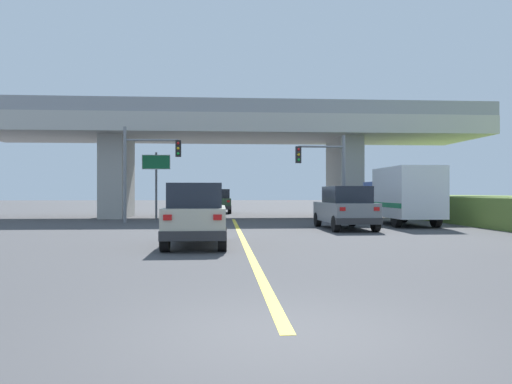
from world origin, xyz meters
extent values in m
plane|color=#424244|center=(0.00, 29.52, 0.00)|extent=(160.00, 160.00, 0.00)
cube|color=#B7B5AD|center=(0.00, 29.52, 6.16)|extent=(34.53, 8.18, 1.21)
cube|color=#A8A69F|center=(-8.00, 29.52, 2.78)|extent=(1.58, 4.91, 5.55)
cube|color=#A8A69F|center=(8.00, 29.52, 2.78)|extent=(1.58, 4.91, 5.55)
cube|color=gray|center=(0.00, 25.58, 7.22)|extent=(34.53, 0.20, 0.90)
cube|color=gray|center=(0.00, 33.46, 7.22)|extent=(34.53, 0.20, 0.90)
cube|color=yellow|center=(0.00, 13.29, 0.00)|extent=(0.20, 26.57, 0.01)
cube|color=#B7B29E|center=(-1.60, 10.51, 0.81)|extent=(1.86, 4.56, 0.90)
cube|color=#1E232D|center=(-1.60, 10.16, 1.64)|extent=(1.64, 2.51, 0.76)
cube|color=#2D2D30|center=(-1.60, 8.28, 0.50)|extent=(1.90, 0.20, 0.28)
cube|color=red|center=(-2.30, 8.21, 1.03)|extent=(0.24, 0.06, 0.16)
cube|color=red|center=(-0.90, 8.21, 1.03)|extent=(0.24, 0.06, 0.16)
cylinder|color=black|center=(-2.44, 12.24, 0.36)|extent=(0.26, 0.72, 0.72)
cylinder|color=black|center=(-0.77, 12.24, 0.36)|extent=(0.26, 0.72, 0.72)
cylinder|color=black|center=(-2.44, 8.78, 0.36)|extent=(0.26, 0.72, 0.72)
cylinder|color=black|center=(-0.77, 8.78, 0.36)|extent=(0.26, 0.72, 0.72)
cube|color=slate|center=(5.03, 17.45, 0.81)|extent=(2.11, 4.80, 0.90)
cube|color=#1E232D|center=(5.04, 17.09, 1.64)|extent=(1.81, 2.66, 0.76)
cube|color=#2D2D30|center=(5.09, 15.12, 0.50)|extent=(2.03, 0.25, 0.28)
cube|color=red|center=(4.35, 15.03, 1.03)|extent=(0.24, 0.07, 0.16)
cube|color=red|center=(5.84, 15.07, 1.03)|extent=(0.24, 0.07, 0.16)
cylinder|color=black|center=(4.10, 19.25, 0.36)|extent=(0.28, 0.73, 0.72)
cylinder|color=black|center=(5.88, 19.30, 0.36)|extent=(0.28, 0.73, 0.72)
cylinder|color=black|center=(4.19, 15.60, 0.36)|extent=(0.28, 0.73, 0.72)
cylinder|color=black|center=(5.97, 15.64, 0.36)|extent=(0.28, 0.73, 0.72)
cube|color=navy|center=(8.82, 22.66, 1.40)|extent=(2.20, 2.00, 1.90)
cube|color=silver|center=(8.82, 19.36, 1.74)|extent=(2.31, 4.61, 2.58)
cube|color=#197F4C|center=(8.82, 19.36, 1.10)|extent=(2.33, 4.52, 0.24)
cylinder|color=black|center=(7.82, 22.66, 0.45)|extent=(0.30, 0.90, 0.90)
cylinder|color=black|center=(9.82, 22.66, 0.45)|extent=(0.30, 0.90, 0.90)
cylinder|color=black|center=(7.82, 18.21, 0.45)|extent=(0.30, 0.90, 0.90)
cylinder|color=black|center=(9.82, 18.21, 0.45)|extent=(0.30, 0.90, 0.90)
cube|color=#2D4C33|center=(-0.90, 36.80, 0.81)|extent=(1.83, 4.33, 0.90)
cube|color=#1E232D|center=(-0.90, 36.48, 1.64)|extent=(1.61, 2.38, 0.76)
cube|color=#2D2D30|center=(-0.90, 34.69, 0.50)|extent=(1.87, 0.20, 0.28)
cube|color=red|center=(-1.58, 34.62, 1.03)|extent=(0.24, 0.06, 0.16)
cube|color=red|center=(-0.21, 34.62, 1.03)|extent=(0.24, 0.06, 0.16)
cylinder|color=black|center=(-1.71, 38.41, 0.36)|extent=(0.26, 0.72, 0.72)
cylinder|color=black|center=(-0.08, 38.41, 0.36)|extent=(0.26, 0.72, 0.72)
cylinder|color=black|center=(-1.71, 35.19, 0.36)|extent=(0.26, 0.72, 0.72)
cylinder|color=black|center=(-0.08, 35.19, 0.36)|extent=(0.26, 0.72, 0.72)
cylinder|color=slate|center=(6.30, 22.72, 2.53)|extent=(0.18, 0.18, 5.05)
cylinder|color=slate|center=(4.97, 22.72, 4.39)|extent=(2.66, 0.12, 0.12)
cube|color=#232326|center=(3.64, 22.72, 3.91)|extent=(0.32, 0.26, 0.96)
sphere|color=red|center=(3.64, 22.57, 4.21)|extent=(0.16, 0.16, 0.16)
sphere|color=gold|center=(3.64, 22.57, 3.91)|extent=(0.16, 0.16, 0.16)
sphere|color=green|center=(3.64, 22.57, 3.61)|extent=(0.16, 0.16, 0.16)
cylinder|color=slate|center=(-6.30, 23.28, 2.76)|extent=(0.18, 0.18, 5.52)
cylinder|color=slate|center=(-4.78, 23.28, 4.75)|extent=(3.04, 0.12, 0.12)
cube|color=black|center=(-3.26, 23.28, 4.27)|extent=(0.32, 0.26, 0.96)
sphere|color=red|center=(-3.26, 23.13, 4.57)|extent=(0.16, 0.16, 0.16)
sphere|color=gold|center=(-3.26, 23.13, 4.27)|extent=(0.16, 0.16, 0.16)
sphere|color=green|center=(-3.26, 23.13, 3.97)|extent=(0.16, 0.16, 0.16)
cylinder|color=#56595E|center=(-5.08, 27.64, 2.20)|extent=(0.14, 0.14, 4.39)
cube|color=#146638|center=(-5.08, 27.58, 3.75)|extent=(1.78, 0.08, 0.89)
cube|color=white|center=(-5.08, 27.57, 3.75)|extent=(1.86, 0.04, 0.97)
camera|label=1|loc=(-0.81, -6.03, 1.72)|focal=35.36mm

